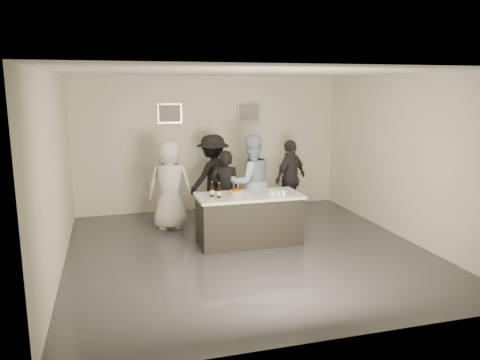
{
  "coord_description": "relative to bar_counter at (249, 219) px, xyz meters",
  "views": [
    {
      "loc": [
        -2.19,
        -7.32,
        2.79
      ],
      "look_at": [
        0.0,
        0.5,
        1.15
      ],
      "focal_mm": 35.0,
      "sensor_mm": 36.0,
      "label": 1
    }
  ],
  "objects": [
    {
      "name": "beer_bottle_b",
      "position": [
        -0.57,
        -0.11,
        0.58
      ],
      "size": [
        0.07,
        0.07,
        0.26
      ],
      "primitive_type": "cylinder",
      "color": "black",
      "rests_on": "bar_counter"
    },
    {
      "name": "person_guest_left",
      "position": [
        -1.24,
        1.29,
        0.43
      ],
      "size": [
        0.95,
        0.71,
        1.76
      ],
      "primitive_type": "imported",
      "rotation": [
        0.0,
        0.0,
        2.96
      ],
      "color": "silver",
      "rests_on": "ground"
    },
    {
      "name": "picture_right",
      "position": [
        0.76,
        2.57,
        1.75
      ],
      "size": [
        0.54,
        0.04,
        0.44
      ],
      "primitive_type": "cube",
      "color": "#B2B2B7",
      "rests_on": "wall_back"
    },
    {
      "name": "wall_front",
      "position": [
        -0.14,
        -3.4,
        1.05
      ],
      "size": [
        6.0,
        0.04,
        3.0
      ],
      "primitive_type": "cube",
      "color": "silver",
      "rests_on": "ground"
    },
    {
      "name": "wall_right",
      "position": [
        2.86,
        -0.4,
        1.05
      ],
      "size": [
        0.04,
        6.0,
        3.0
      ],
      "primitive_type": "cube",
      "color": "silver",
      "rests_on": "ground"
    },
    {
      "name": "wall_left",
      "position": [
        -3.14,
        -0.4,
        1.05
      ],
      "size": [
        0.04,
        6.0,
        3.0
      ],
      "primitive_type": "cube",
      "color": "silver",
      "rests_on": "ground"
    },
    {
      "name": "candles",
      "position": [
        -0.29,
        -0.26,
        0.45
      ],
      "size": [
        0.24,
        0.08,
        0.01
      ],
      "primitive_type": "cube",
      "color": "pink",
      "rests_on": "bar_counter"
    },
    {
      "name": "floor",
      "position": [
        -0.14,
        -0.4,
        -0.45
      ],
      "size": [
        6.0,
        6.0,
        0.0
      ],
      "primitive_type": "plane",
      "color": "#3D3D42",
      "rests_on": "ground"
    },
    {
      "name": "bar_counter",
      "position": [
        0.0,
        0.0,
        0.0
      ],
      "size": [
        1.86,
        0.86,
        0.9
      ],
      "primitive_type": "cube",
      "color": "white",
      "rests_on": "ground"
    },
    {
      "name": "wall_back",
      "position": [
        -0.14,
        2.6,
        1.05
      ],
      "size": [
        6.0,
        0.04,
        3.0
      ],
      "primitive_type": "cube",
      "color": "silver",
      "rests_on": "ground"
    },
    {
      "name": "tumbler_cluster",
      "position": [
        0.48,
        -0.14,
        0.49
      ],
      "size": [
        0.3,
        0.19,
        0.08
      ],
      "primitive_type": "cube",
      "color": "#C77B12",
      "rests_on": "bar_counter"
    },
    {
      "name": "picture_left",
      "position": [
        -1.04,
        2.57,
        1.75
      ],
      "size": [
        0.54,
        0.04,
        0.44
      ],
      "primitive_type": "cube",
      "color": "#B2B2B7",
      "rests_on": "wall_back"
    },
    {
      "name": "beer_bottle_a",
      "position": [
        -0.67,
        0.0,
        0.58
      ],
      "size": [
        0.07,
        0.07,
        0.26
      ],
      "primitive_type": "cylinder",
      "color": "black",
      "rests_on": "bar_counter"
    },
    {
      "name": "person_main_blue",
      "position": [
        0.29,
        0.85,
        0.48
      ],
      "size": [
        0.99,
        0.82,
        1.87
      ],
      "primitive_type": "imported",
      "rotation": [
        0.0,
        0.0,
        3.28
      ],
      "color": "#9FB3D0",
      "rests_on": "ground"
    },
    {
      "name": "person_main_black",
      "position": [
        -0.21,
        0.88,
        0.34
      ],
      "size": [
        0.68,
        0.58,
        1.59
      ],
      "primitive_type": "imported",
      "rotation": [
        0.0,
        0.0,
        2.72
      ],
      "color": "black",
      "rests_on": "ground"
    },
    {
      "name": "ceiling",
      "position": [
        -0.14,
        -0.4,
        2.55
      ],
      "size": [
        6.0,
        6.0,
        0.0
      ],
      "primitive_type": "plane",
      "rotation": [
        3.14,
        0.0,
        0.0
      ],
      "color": "white"
    },
    {
      "name": "person_guest_back",
      "position": [
        -0.26,
        1.77,
        0.45
      ],
      "size": [
        1.34,
        1.14,
        1.8
      ],
      "primitive_type": "imported",
      "rotation": [
        0.0,
        0.0,
        3.63
      ],
      "color": "black",
      "rests_on": "ground"
    },
    {
      "name": "person_guest_right",
      "position": [
        1.39,
        1.51,
        0.38
      ],
      "size": [
        1.04,
        0.87,
        1.67
      ],
      "primitive_type": "imported",
      "rotation": [
        0.0,
        0.0,
        3.71
      ],
      "color": "#2F2931",
      "rests_on": "ground"
    },
    {
      "name": "cake",
      "position": [
        -0.23,
        0.01,
        0.49
      ],
      "size": [
        0.24,
        0.24,
        0.08
      ],
      "primitive_type": "cylinder",
      "color": "#F6A619",
      "rests_on": "bar_counter"
    }
  ]
}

